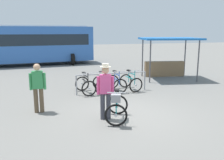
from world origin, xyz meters
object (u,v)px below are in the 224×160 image
object	(u,v)px
pedestrian_with_backpack	(38,85)
racked_bike_teal	(131,82)
market_stall	(167,54)
racked_bike_black	(85,85)
racked_bike_blue	(116,83)
racked_bike_lime	(101,84)
featured_bicycle	(117,107)
bus_distant	(28,43)
person_with_featured_bike	(105,89)

from	to	relation	value
pedestrian_with_backpack	racked_bike_teal	bearing A→B (deg)	26.29
pedestrian_with_backpack	market_stall	xyz separation A→B (m)	(7.12, 4.18, 0.46)
racked_bike_black	racked_bike_blue	xyz separation A→B (m)	(1.40, 0.01, -0.00)
racked_bike_teal	pedestrian_with_backpack	distance (m)	4.55
racked_bike_lime	pedestrian_with_backpack	distance (m)	3.36
featured_bicycle	market_stall	size ratio (longest dim) A/B	0.36
racked_bike_lime	racked_bike_teal	xyz separation A→B (m)	(1.40, 0.01, 0.00)
racked_bike_blue	pedestrian_with_backpack	xyz separation A→B (m)	(-3.35, -1.99, 0.57)
racked_bike_blue	market_stall	size ratio (longest dim) A/B	0.33
racked_bike_teal	pedestrian_with_backpack	size ratio (longest dim) A/B	0.72
pedestrian_with_backpack	market_stall	world-z (taller)	market_stall
racked_bike_blue	bus_distant	distance (m)	10.98
racked_bike_lime	person_with_featured_bike	world-z (taller)	person_with_featured_bike
racked_bike_lime	pedestrian_with_backpack	xyz separation A→B (m)	(-2.65, -1.99, 0.57)
featured_bicycle	bus_distant	distance (m)	14.01
racked_bike_blue	racked_bike_teal	distance (m)	0.70
racked_bike_black	market_stall	xyz separation A→B (m)	(5.18, 2.20, 1.03)
racked_bike_black	featured_bicycle	bearing A→B (deg)	-85.44
racked_bike_black	racked_bike_teal	size ratio (longest dim) A/B	0.98
pedestrian_with_backpack	bus_distant	xyz separation A→B (m)	(-0.68, 12.12, 0.80)
racked_bike_blue	person_with_featured_bike	distance (m)	3.60
racked_bike_black	market_stall	size ratio (longest dim) A/B	0.33
racked_bike_teal	bus_distant	world-z (taller)	bus_distant
racked_bike_teal	bus_distant	size ratio (longest dim) A/B	0.12
pedestrian_with_backpack	racked_bike_lime	bearing A→B (deg)	36.88
racked_bike_lime	market_stall	size ratio (longest dim) A/B	0.33
racked_bike_teal	pedestrian_with_backpack	bearing A→B (deg)	-153.71
bus_distant	market_stall	size ratio (longest dim) A/B	2.91
racked_bike_black	person_with_featured_bike	size ratio (longest dim) A/B	0.68
racked_bike_black	market_stall	distance (m)	5.72
racked_bike_blue	market_stall	bearing A→B (deg)	30.09
bus_distant	racked_bike_black	bearing A→B (deg)	-75.46
racked_bike_lime	bus_distant	distance (m)	10.75
featured_bicycle	market_stall	bearing A→B (deg)	49.41
racked_bike_black	racked_bike_teal	world-z (taller)	same
racked_bike_teal	racked_bike_lime	bearing A→B (deg)	-179.47
bus_distant	market_stall	world-z (taller)	bus_distant
racked_bike_teal	pedestrian_with_backpack	xyz separation A→B (m)	(-4.05, -2.00, 0.57)
person_with_featured_bike	pedestrian_with_backpack	size ratio (longest dim) A/B	1.05
bus_distant	pedestrian_with_backpack	bearing A→B (deg)	-86.78
racked_bike_blue	featured_bicycle	xyz separation A→B (m)	(-1.12, -3.52, 0.08)
person_with_featured_bike	racked_bike_black	bearing A→B (deg)	90.08
racked_bike_lime	market_stall	distance (m)	5.09
bus_distant	racked_bike_blue	bearing A→B (deg)	-68.30
featured_bicycle	person_with_featured_bike	distance (m)	0.63
racked_bike_blue	racked_bike_teal	xyz separation A→B (m)	(0.70, 0.01, 0.00)
racked_bike_black	bus_distant	world-z (taller)	bus_distant
racked_bike_blue	market_stall	xyz separation A→B (m)	(3.78, 2.19, 1.03)
pedestrian_with_backpack	racked_bike_black	bearing A→B (deg)	45.47
featured_bicycle	person_with_featured_bike	xyz separation A→B (m)	(-0.28, 0.26, 0.50)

